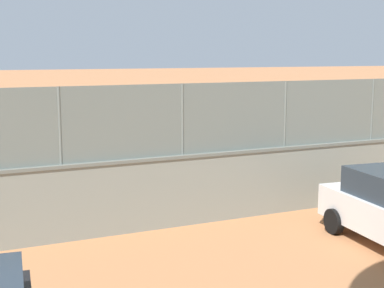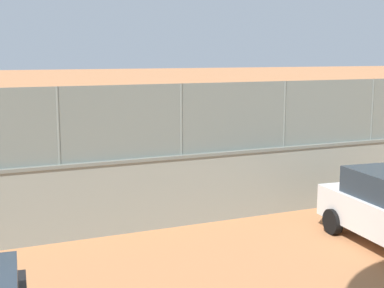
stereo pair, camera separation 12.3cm
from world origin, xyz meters
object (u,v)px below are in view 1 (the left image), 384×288
courtside_bench (159,197)px  player_at_service_line (111,153)px  player_foreground_swinging (189,140)px  player_crossing_court (97,162)px  sports_ball (138,198)px

courtside_bench → player_at_service_line: bearing=-90.1°
player_at_service_line → courtside_bench: size_ratio=0.92×
player_foreground_swinging → courtside_bench: 7.49m
player_crossing_court → sports_ball: 1.78m
player_crossing_court → player_foreground_swinging: bearing=-141.3°
player_at_service_line → sports_ball: (0.08, 3.31, -0.83)m
player_crossing_court → player_at_service_line: player_crossing_court is taller
player_crossing_court → courtside_bench: (-1.03, 2.78, -0.54)m
player_crossing_court → courtside_bench: size_ratio=1.05×
player_at_service_line → player_foreground_swinging: size_ratio=1.00×
player_crossing_court → player_foreground_swinging: (-4.68, -3.75, -0.13)m
player_foreground_swinging → courtside_bench: player_foreground_swinging is taller
sports_ball → player_at_service_line: bearing=-91.3°
courtside_bench → sports_ball: bearing=-87.6°
player_foreground_swinging → sports_ball: 6.20m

